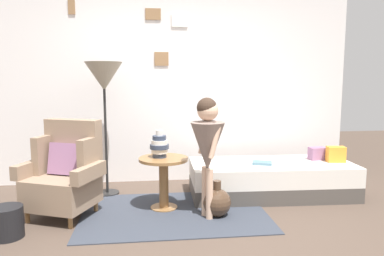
{
  "coord_description": "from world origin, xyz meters",
  "views": [
    {
      "loc": [
        -0.33,
        -3.02,
        1.4
      ],
      "look_at": [
        0.15,
        0.95,
        0.85
      ],
      "focal_mm": 34.45,
      "sensor_mm": 36.0,
      "label": 1
    }
  ],
  "objects": [
    {
      "name": "ground_plane",
      "position": [
        0.0,
        0.0,
        0.0
      ],
      "size": [
        12.0,
        12.0,
        0.0
      ],
      "primitive_type": "plane",
      "color": "#4C3D33"
    },
    {
      "name": "person_child",
      "position": [
        0.25,
        0.48,
        0.78
      ],
      "size": [
        0.34,
        0.34,
        1.21
      ],
      "color": "#D8AD8E",
      "rests_on": "ground"
    },
    {
      "name": "daybed",
      "position": [
        1.12,
        1.1,
        0.2
      ],
      "size": [
        1.93,
        0.86,
        0.4
      ],
      "color": "#4C4742",
      "rests_on": "ground"
    },
    {
      "name": "rug",
      "position": [
        -0.07,
        0.65,
        0.01
      ],
      "size": [
        1.89,
        1.31,
        0.01
      ],
      "primitive_type": "cube",
      "color": "#333842",
      "rests_on": "ground"
    },
    {
      "name": "armchair",
      "position": [
        -1.17,
        0.74,
        0.44
      ],
      "size": [
        0.89,
        0.79,
        0.97
      ],
      "color": "olive",
      "rests_on": "ground"
    },
    {
      "name": "demijohn_near",
      "position": [
        0.35,
        0.51,
        0.15
      ],
      "size": [
        0.29,
        0.29,
        0.37
      ],
      "color": "#473323",
      "rests_on": "ground"
    },
    {
      "name": "vase_striped",
      "position": [
        -0.21,
        0.83,
        0.68
      ],
      "size": [
        0.2,
        0.2,
        0.29
      ],
      "color": "#2D384C",
      "rests_on": "side_table"
    },
    {
      "name": "pillow_mid",
      "position": [
        1.73,
        1.19,
        0.48
      ],
      "size": [
        0.21,
        0.14,
        0.15
      ],
      "primitive_type": "cube",
      "rotation": [
        0.0,
        0.0,
        0.11
      ],
      "color": "gray",
      "rests_on": "daybed"
    },
    {
      "name": "magazine_basket",
      "position": [
        -1.57,
        0.23,
        0.14
      ],
      "size": [
        0.28,
        0.28,
        0.28
      ],
      "primitive_type": "cylinder",
      "color": "black",
      "rests_on": "ground"
    },
    {
      "name": "gallery_wall",
      "position": [
        -0.0,
        1.95,
        1.3
      ],
      "size": [
        4.8,
        0.12,
        2.6
      ],
      "color": "silver",
      "rests_on": "ground"
    },
    {
      "name": "pillow_head",
      "position": [
        1.89,
        1.04,
        0.49
      ],
      "size": [
        0.22,
        0.15,
        0.19
      ],
      "primitive_type": "cube",
      "rotation": [
        0.0,
        0.0,
        -0.14
      ],
      "color": "orange",
      "rests_on": "daybed"
    },
    {
      "name": "floor_lamp",
      "position": [
        -0.83,
        1.39,
        1.37
      ],
      "size": [
        0.44,
        0.44,
        1.58
      ],
      "color": "black",
      "rests_on": "ground"
    },
    {
      "name": "book_on_daybed",
      "position": [
        0.98,
        1.03,
        0.42
      ],
      "size": [
        0.26,
        0.22,
        0.03
      ],
      "primitive_type": "cube",
      "rotation": [
        0.0,
        0.0,
        -0.33
      ],
      "color": "slate",
      "rests_on": "daybed"
    },
    {
      "name": "side_table",
      "position": [
        -0.17,
        0.8,
        0.39
      ],
      "size": [
        0.52,
        0.52,
        0.56
      ],
      "color": "olive",
      "rests_on": "ground"
    }
  ]
}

